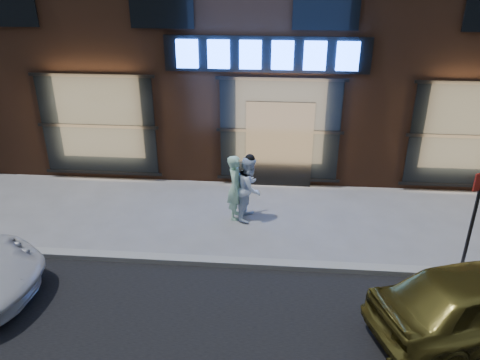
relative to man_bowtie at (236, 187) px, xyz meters
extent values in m
plane|color=slate|center=(1.01, -2.01, -0.81)|extent=(90.00, 90.00, 0.00)
cube|color=gray|center=(1.01, -2.01, -0.75)|extent=(60.00, 0.25, 0.12)
cube|color=black|center=(0.61, 1.94, 2.79)|extent=(5.20, 0.06, 0.90)
cube|color=black|center=(1.01, 1.91, 0.39)|extent=(1.80, 0.10, 2.40)
cube|color=#FFBF72|center=(-3.99, 1.97, 0.79)|extent=(3.00, 0.04, 2.60)
cube|color=black|center=(-3.99, 1.93, 0.79)|extent=(3.20, 0.06, 2.80)
cube|color=#FFBF72|center=(1.01, 1.97, 0.79)|extent=(3.00, 0.04, 2.60)
cube|color=black|center=(1.01, 1.93, 0.79)|extent=(3.20, 0.06, 2.80)
cube|color=#FFBF72|center=(6.01, 1.97, 0.79)|extent=(3.00, 0.04, 2.60)
cube|color=black|center=(6.01, 1.93, 0.79)|extent=(3.20, 0.06, 2.80)
cube|color=#2659FF|center=(-1.39, 1.87, 2.79)|extent=(0.55, 0.12, 0.70)
cube|color=#2659FF|center=(-0.59, 1.87, 2.79)|extent=(0.55, 0.12, 0.70)
cube|color=#2659FF|center=(0.21, 1.87, 2.79)|extent=(0.55, 0.12, 0.70)
cube|color=#2659FF|center=(1.01, 1.87, 2.79)|extent=(0.55, 0.12, 0.70)
cube|color=#2659FF|center=(1.81, 1.87, 2.79)|extent=(0.55, 0.12, 0.70)
cube|color=#2659FF|center=(2.61, 1.87, 2.79)|extent=(0.55, 0.12, 0.70)
imported|color=#ACE2C5|center=(0.00, 0.00, 0.00)|extent=(0.42, 0.61, 1.62)
imported|color=white|center=(0.34, 0.02, -0.01)|extent=(0.75, 0.89, 1.60)
cylinder|color=#262628|center=(4.76, -1.84, 0.30)|extent=(0.07, 0.07, 2.21)
camera|label=1|loc=(0.96, -10.01, 4.89)|focal=35.00mm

